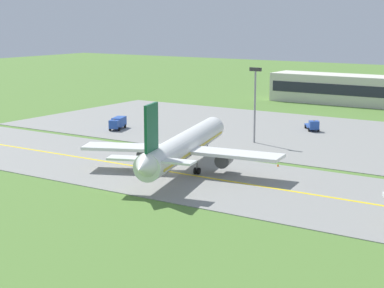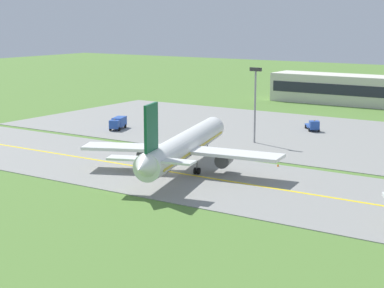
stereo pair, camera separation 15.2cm
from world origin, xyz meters
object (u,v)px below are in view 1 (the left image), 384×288
(service_truck_baggage, at_px, (313,126))
(service_truck_catering, at_px, (118,123))
(airplane_lead, at_px, (184,146))
(apron_light_mast, at_px, (255,95))

(service_truck_baggage, xyz_separation_m, service_truck_catering, (-36.30, -21.79, 0.35))
(airplane_lead, relative_size, service_truck_baggage, 6.03)
(service_truck_catering, bearing_deg, service_truck_baggage, 30.98)
(service_truck_baggage, height_order, apron_light_mast, apron_light_mast)
(service_truck_catering, bearing_deg, apron_light_mast, 5.16)
(service_truck_baggage, bearing_deg, service_truck_catering, -149.02)
(service_truck_baggage, xyz_separation_m, apron_light_mast, (-4.19, -18.89, 8.14))
(service_truck_baggage, distance_m, apron_light_mast, 20.99)
(service_truck_baggage, bearing_deg, airplane_lead, -93.06)
(airplane_lead, height_order, apron_light_mast, apron_light_mast)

